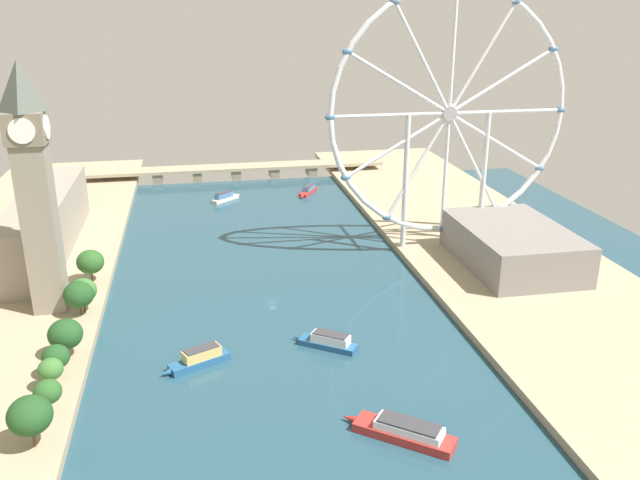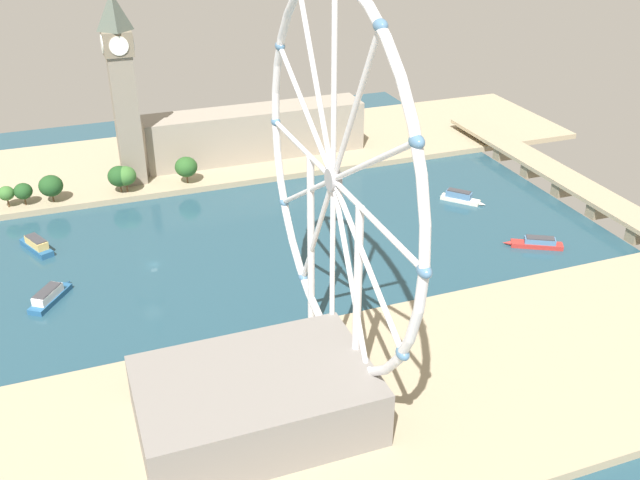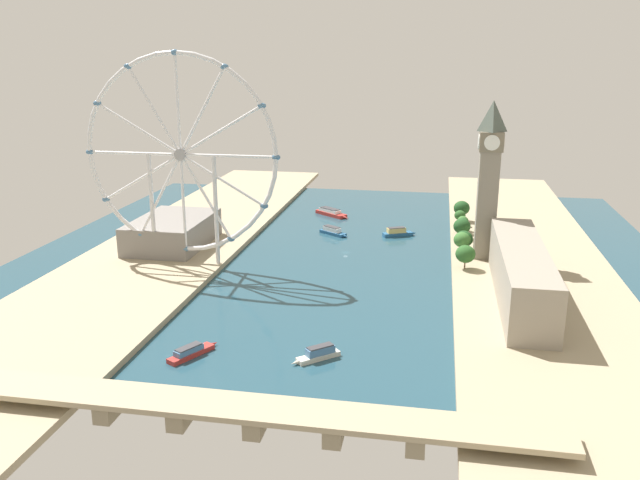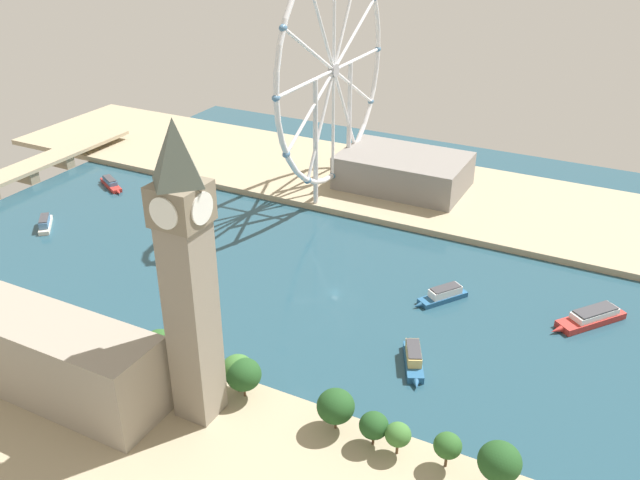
# 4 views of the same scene
# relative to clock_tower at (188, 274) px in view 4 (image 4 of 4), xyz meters

# --- Properties ---
(ground_plane) EXTENTS (390.49, 390.49, 0.00)m
(ground_plane) POSITION_rel_clock_tower_xyz_m (83.79, -4.04, -50.88)
(ground_plane) COLOR #234756
(riverbank_left) EXTENTS (90.00, 520.00, 3.00)m
(riverbank_left) POSITION_rel_clock_tower_xyz_m (-26.45, -4.04, -49.38)
(riverbank_left) COLOR tan
(riverbank_left) RESTS_ON ground_plane
(riverbank_right) EXTENTS (90.00, 520.00, 3.00)m
(riverbank_right) POSITION_rel_clock_tower_xyz_m (194.04, -4.04, -49.38)
(riverbank_right) COLOR tan
(riverbank_right) RESTS_ON ground_plane
(clock_tower) EXTENTS (14.25, 14.25, 92.08)m
(clock_tower) POSITION_rel_clock_tower_xyz_m (0.00, 0.00, 0.00)
(clock_tower) COLOR gray
(clock_tower) RESTS_ON riverbank_left
(parliament_block) EXTENTS (22.00, 118.82, 26.36)m
(parliament_block) POSITION_rel_clock_tower_xyz_m (-13.65, 67.41, -34.70)
(parliament_block) COLOR gray
(parliament_block) RESTS_ON riverbank_left
(tree_row_embankment) EXTENTS (12.58, 123.04, 14.72)m
(tree_row_embankment) POSITION_rel_clock_tower_xyz_m (11.50, -31.58, -39.48)
(tree_row_embankment) COLOR #513823
(tree_row_embankment) RESTS_ON riverbank_left
(ferris_wheel) EXTENTS (114.83, 3.20, 119.44)m
(ferris_wheel) POSITION_rel_clock_tower_xyz_m (171.17, 40.18, 14.32)
(ferris_wheel) COLOR silver
(ferris_wheel) RESTS_ON riverbank_right
(riverside_hall) EXTENTS (42.75, 65.17, 17.50)m
(riverside_hall) POSITION_rel_clock_tower_xyz_m (192.41, 9.01, -39.13)
(riverside_hall) COLOR gray
(riverside_hall) RESTS_ON riverbank_right
(tour_boat_0) EXTENTS (15.24, 23.78, 4.77)m
(tour_boat_0) POSITION_rel_clock_tower_xyz_m (125.45, 151.92, -48.97)
(tour_boat_0) COLOR #B22D28
(tour_boat_0) RESTS_ON ground_plane
(tour_boat_1) EXTENTS (23.26, 13.67, 6.20)m
(tour_boat_1) POSITION_rel_clock_tower_xyz_m (53.99, -48.42, -48.36)
(tour_boat_1) COLOR #235684
(tour_boat_1) RESTS_ON ground_plane
(tour_boat_2) EXTENTS (18.73, 17.11, 5.61)m
(tour_boat_2) POSITION_rel_clock_tower_xyz_m (73.31, 145.13, -48.57)
(tour_boat_2) COLOR beige
(tour_boat_2) RESTS_ON ground_plane
(tour_boat_3) EXTENTS (22.03, 17.03, 5.59)m
(tour_boat_3) POSITION_rel_clock_tower_xyz_m (98.22, -44.39, -48.57)
(tour_boat_3) COLOR #235684
(tour_boat_3) RESTS_ON ground_plane
(tour_boat_4) EXTENTS (28.99, 24.33, 5.53)m
(tour_boat_4) POSITION_rel_clock_tower_xyz_m (108.37, -98.39, -48.59)
(tour_boat_4) COLOR #B22D28
(tour_boat_4) RESTS_ON ground_plane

